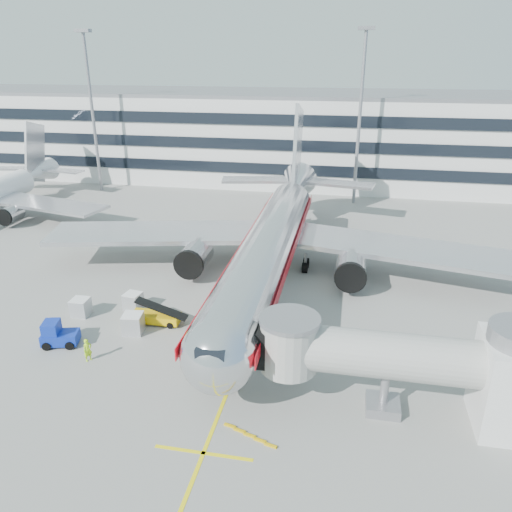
% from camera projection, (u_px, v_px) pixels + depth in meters
% --- Properties ---
extents(ground, '(180.00, 180.00, 0.00)m').
position_uv_depth(ground, '(251.00, 332.00, 42.09)').
color(ground, gray).
rests_on(ground, ground).
extents(lead_in_line, '(0.25, 70.00, 0.01)m').
position_uv_depth(lead_in_line, '(270.00, 283.00, 51.18)').
color(lead_in_line, yellow).
rests_on(lead_in_line, ground).
extents(stop_bar, '(6.00, 0.25, 0.01)m').
position_uv_depth(stop_bar, '(203.00, 453.00, 29.35)').
color(stop_bar, yellow).
rests_on(stop_bar, ground).
extents(main_jet, '(50.95, 48.70, 16.06)m').
position_uv_depth(main_jet, '(273.00, 239.00, 51.16)').
color(main_jet, silver).
rests_on(main_jet, ground).
extents(jet_bridge, '(17.80, 4.50, 7.00)m').
position_uv_depth(jet_bridge, '(415.00, 363.00, 31.20)').
color(jet_bridge, silver).
rests_on(jet_bridge, ground).
extents(terminal, '(150.00, 24.25, 15.60)m').
position_uv_depth(terminal, '(313.00, 136.00, 91.88)').
color(terminal, silver).
rests_on(terminal, ground).
extents(light_mast_west, '(2.40, 1.20, 25.45)m').
position_uv_depth(light_mast_west, '(91.00, 100.00, 80.89)').
color(light_mast_west, gray).
rests_on(light_mast_west, ground).
extents(light_mast_centre, '(2.40, 1.20, 25.45)m').
position_uv_depth(light_mast_centre, '(361.00, 105.00, 73.31)').
color(light_mast_centre, gray).
rests_on(light_mast_centre, ground).
extents(belt_loader, '(4.52, 1.65, 2.17)m').
position_uv_depth(belt_loader, '(156.00, 316.00, 43.40)').
color(belt_loader, '#D9AA09').
rests_on(belt_loader, ground).
extents(baggage_tug, '(3.11, 2.36, 2.10)m').
position_uv_depth(baggage_tug, '(58.00, 335.00, 39.97)').
color(baggage_tug, '#0E299F').
rests_on(baggage_tug, ground).
extents(cargo_container_left, '(1.52, 1.52, 1.58)m').
position_uv_depth(cargo_container_left, '(81.00, 307.00, 44.62)').
color(cargo_container_left, silver).
rests_on(cargo_container_left, ground).
extents(cargo_container_right, '(1.65, 1.65, 1.54)m').
position_uv_depth(cargo_container_right, '(133.00, 301.00, 45.75)').
color(cargo_container_right, silver).
rests_on(cargo_container_right, ground).
extents(cargo_container_front, '(1.79, 1.79, 1.70)m').
position_uv_depth(cargo_container_front, '(133.00, 323.00, 41.79)').
color(cargo_container_front, silver).
rests_on(cargo_container_front, ground).
extents(ramp_worker, '(0.74, 0.80, 1.84)m').
position_uv_depth(ramp_worker, '(88.00, 350.00, 37.91)').
color(ramp_worker, '#B3ED19').
rests_on(ramp_worker, ground).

